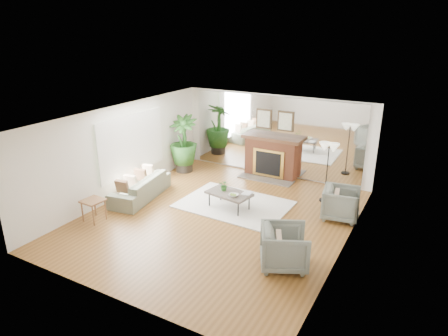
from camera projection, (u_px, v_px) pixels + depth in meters
The scene contains 18 objects.
ground at pixel (218, 218), 9.74m from camera, with size 7.00×7.00×0.00m, color brown.
wall_left at pixel (121, 151), 10.69m from camera, with size 0.02×7.00×2.50m, color silver.
wall_right at pixel (347, 195), 7.95m from camera, with size 0.02×7.00×2.50m, color silver.
wall_back at pixel (275, 136), 12.19m from camera, with size 6.00×0.02×2.50m, color silver.
mirror_panel at pixel (274, 136), 12.17m from camera, with size 5.40×0.04×2.40m, color silver.
window_panel at pixel (132, 144), 10.97m from camera, with size 0.04×2.40×1.50m, color #B2E09E.
fireplace at pixel (271, 156), 12.20m from camera, with size 1.85×0.83×2.05m.
area_rug at pixel (234, 204), 10.44m from camera, with size 2.75×1.97×0.03m, color white.
coffee_table at pixel (229, 194), 10.10m from camera, with size 1.21×0.83×0.45m.
sofa at pixel (140, 187), 10.80m from camera, with size 2.05×0.80×0.60m, color slate.
armchair_back at pixel (341, 203), 9.61m from camera, with size 0.83×0.86×0.78m, color slate.
armchair_front at pixel (284, 247), 7.68m from camera, with size 0.88×0.90×0.82m, color slate.
side_table at pixel (93, 203), 9.47m from camera, with size 0.50×0.50×0.54m.
potted_ficus at pixel (183, 142), 12.54m from camera, with size 1.00×1.00×1.82m.
floor_lamp at pixel (329, 152), 10.22m from camera, with size 0.52×0.29×1.61m.
tabletop_plant at pixel (224, 185), 10.16m from camera, with size 0.26×0.22×0.29m, color #336A27.
fruit_bowl at pixel (233, 195), 9.86m from camera, with size 0.24×0.24×0.06m, color #905E39.
book at pixel (243, 192), 10.08m from camera, with size 0.22×0.30×0.02m, color #905E39.
Camera 1 is at (4.39, -7.58, 4.45)m, focal length 32.00 mm.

